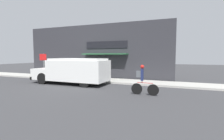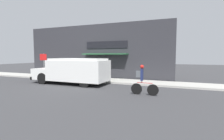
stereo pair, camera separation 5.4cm
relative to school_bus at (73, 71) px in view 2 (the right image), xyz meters
The scene contains 7 objects.
ground_plane 1.68m from the school_bus, 102.11° to the left, with size 70.00×70.00×0.00m, color #38383A.
sidewalk 2.58m from the school_bus, 96.61° to the left, with size 28.00×2.17×0.14m.
storefront 3.95m from the school_bus, 93.55° to the left, with size 15.08×0.97×5.16m.
school_bus is the anchor object (origin of this frame).
cyclist 6.04m from the school_bus, 15.92° to the right, with size 1.56×0.21×1.70m.
stop_sign_post 4.90m from the school_bus, 160.29° to the left, with size 0.45×0.45×2.27m.
trash_bin 3.01m from the school_bus, 69.00° to the left, with size 0.57×0.57×0.87m.
Camera 2 is at (8.27, -12.54, 2.22)m, focal length 28.00 mm.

